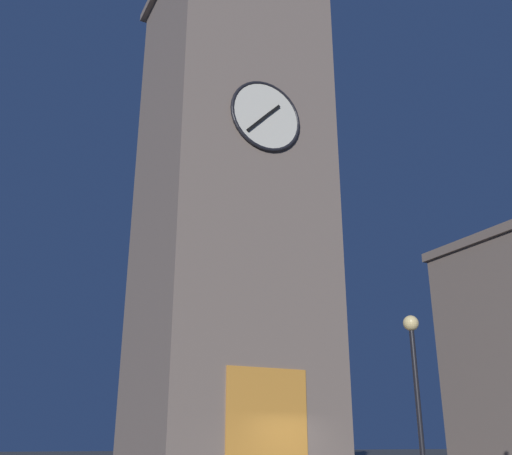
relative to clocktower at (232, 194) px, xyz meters
The scene contains 2 objects.
clocktower is the anchor object (origin of this frame).
street_lamp 13.03m from the clocktower, 97.76° to the left, with size 0.44×0.44×4.88m.
Camera 1 is at (10.94, 17.36, 1.45)m, focal length 41.36 mm.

